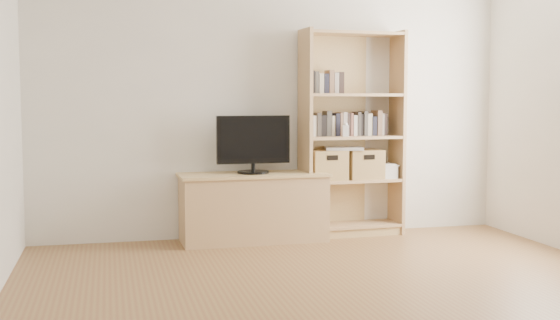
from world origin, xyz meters
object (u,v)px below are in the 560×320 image
object	(u,v)px
bookshelf	(352,134)
laptop	(344,148)
baby_monitor	(346,131)
television	(253,144)
tv_stand	(253,209)
basket_left	(326,165)
basket_right	(363,164)

from	to	relation	value
bookshelf	laptop	xyz separation A→B (m)	(-0.08, -0.01, -0.14)
baby_monitor	laptop	distance (m)	0.20
television	baby_monitor	size ratio (longest dim) A/B	6.36
baby_monitor	tv_stand	bearing A→B (deg)	-169.41
basket_left	basket_right	size ratio (longest dim) A/B	1.01
tv_stand	laptop	world-z (taller)	laptop
basket_left	bookshelf	bearing A→B (deg)	-1.48
television	laptop	size ratio (longest dim) A/B	1.91
basket_right	laptop	bearing A→B (deg)	-179.30
television	baby_monitor	xyz separation A→B (m)	(0.87, -0.04, 0.11)
basket_left	tv_stand	bearing A→B (deg)	178.16
tv_stand	basket_left	distance (m)	0.81
basket_right	bookshelf	bearing A→B (deg)	177.58
tv_stand	television	world-z (taller)	television
baby_monitor	basket_right	bearing A→B (deg)	41.01
television	basket_right	world-z (taller)	television
bookshelf	basket_right	size ratio (longest dim) A/B	5.81
bookshelf	television	distance (m)	0.97
bookshelf	basket_right	world-z (taller)	bookshelf
basket_left	baby_monitor	bearing A→B (deg)	-36.83
bookshelf	basket_left	size ratio (longest dim) A/B	5.73
tv_stand	basket_right	distance (m)	1.15
television	basket_right	size ratio (longest dim) A/B	2.00
baby_monitor	basket_left	size ratio (longest dim) A/B	0.31
tv_stand	basket_left	xyz separation A→B (m)	(0.71, 0.05, 0.38)
bookshelf	baby_monitor	size ratio (longest dim) A/B	18.44
tv_stand	basket_right	xyz separation A→B (m)	(1.09, 0.07, 0.38)
bookshelf	television	world-z (taller)	bookshelf
tv_stand	bookshelf	xyz separation A→B (m)	(0.97, 0.07, 0.67)
baby_monitor	basket_left	xyz separation A→B (m)	(-0.16, 0.09, -0.32)
television	baby_monitor	distance (m)	0.88
television	basket_left	size ratio (longest dim) A/B	1.98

